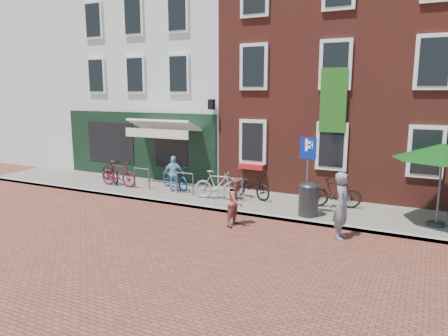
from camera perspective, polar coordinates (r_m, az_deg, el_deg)
The scene contains 17 objects.
ground at distance 14.03m, azimuth -2.70°, elevation -5.73°, with size 80.00×80.00×0.00m, color brown.
sidewalk at distance 14.89m, azimuth 3.50°, elevation -4.57°, with size 24.00×3.00×0.10m, color slate.
building_stucco at distance 22.05m, azimuth -5.34°, elevation 11.99°, with size 8.00×8.00×9.00m, color silver.
building_brick_mid at distance 19.33m, azimuth 13.09°, elevation 13.46°, with size 6.00×8.00×10.00m, color maroon.
filler_left at distance 26.76m, azimuth -19.40°, elevation 11.19°, with size 7.00×8.00×9.00m, color silver.
litter_bin at distance 13.16m, azimuth 11.53°, elevation -3.95°, with size 0.61×0.61×1.13m.
parking_sign at distance 13.03m, azimuth 11.40°, elevation 0.74°, with size 0.50×0.08×2.43m.
parasol at distance 13.14m, azimuth 27.83°, elevation 2.39°, with size 2.69×2.69×2.48m.
woman at distance 11.60m, azimuth 15.87°, elevation -4.97°, with size 0.66×0.43×1.81m, color slate.
boy at distance 12.27m, azimuth 1.74°, elevation -4.63°, with size 0.70×0.54×1.44m, color #99504A.
cafe_person at distance 16.04m, azimuth -6.87°, elevation -0.80°, with size 0.81×0.34×1.38m, color #84BBE4.
bicycle_0 at distance 18.33m, azimuth -15.30°, elevation -0.41°, with size 0.61×1.76×0.92m, color black.
bicycle_1 at distance 17.39m, azimuth -14.28°, elevation -0.77°, with size 0.48×1.71×1.03m, color maroon.
bicycle_2 at distance 16.51m, azimuth -6.75°, elevation -1.29°, with size 0.61×1.76×0.92m, color navy.
bicycle_3 at distance 14.85m, azimuth -0.93°, elevation -2.35°, with size 0.48×1.71×1.03m, color #98989A.
bicycle_4 at distance 15.03m, azimuth 3.70°, elevation -2.41°, with size 0.61×1.76×0.92m, color black.
bicycle_5 at distance 14.26m, azimuth 14.95°, elevation -3.26°, with size 0.48×1.71×1.03m, color black.
Camera 1 is at (6.59, -11.74, 3.93)m, focal length 33.37 mm.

